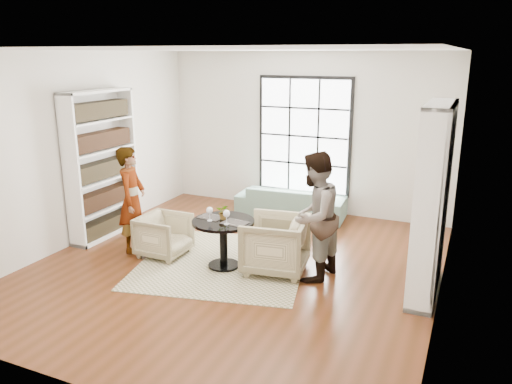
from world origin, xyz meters
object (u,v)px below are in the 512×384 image
at_px(armchair_right, 275,244).
at_px(wine_glass_left, 210,211).
at_px(pedestal_table, 223,233).
at_px(person_left, 132,200).
at_px(person_right, 314,217).
at_px(flower_centerpiece, 224,212).
at_px(wine_glass_right, 227,214).
at_px(sofa, 291,202).
at_px(armchair_left, 164,235).

height_order(armchair_right, wine_glass_left, wine_glass_left).
xyz_separation_m(pedestal_table, person_left, (-1.57, 0.02, 0.30)).
xyz_separation_m(armchair_right, person_left, (-2.28, -0.16, 0.42)).
relative_size(person_right, flower_centerpiece, 7.81).
bearing_deg(wine_glass_right, pedestal_table, 133.09).
height_order(armchair_right, wine_glass_right, wine_glass_right).
bearing_deg(person_right, wine_glass_right, -64.50).
height_order(sofa, armchair_left, armchair_left).
relative_size(pedestal_table, person_left, 0.54).
bearing_deg(armchair_right, pedestal_table, -84.68).
height_order(person_left, wine_glass_left, person_left).
bearing_deg(armchair_right, armchair_left, -93.24).
relative_size(sofa, person_left, 1.22).
xyz_separation_m(person_left, flower_centerpiece, (1.55, 0.04, 0.00)).
bearing_deg(armchair_right, person_right, 81.47).
relative_size(wine_glass_left, flower_centerpiece, 0.91).
relative_size(wine_glass_left, wine_glass_right, 0.98).
relative_size(armchair_right, wine_glass_right, 4.18).
bearing_deg(person_left, sofa, -51.37).
bearing_deg(flower_centerpiece, sofa, 87.71).
bearing_deg(person_left, armchair_right, -104.08).
height_order(armchair_left, wine_glass_left, wine_glass_left).
bearing_deg(armchair_left, wine_glass_right, -97.14).
distance_m(armchair_left, person_right, 2.35).
distance_m(person_right, flower_centerpiece, 1.28).
bearing_deg(wine_glass_left, armchair_right, 17.16).
height_order(pedestal_table, wine_glass_right, wine_glass_right).
distance_m(person_right, wine_glass_left, 1.45).
distance_m(sofa, person_left, 3.06).
height_order(pedestal_table, person_left, person_left).
distance_m(person_left, wine_glass_right, 1.70).
bearing_deg(person_left, flower_centerpiece, -106.73).
bearing_deg(pedestal_table, sofa, 87.99).
xyz_separation_m(armchair_right, wine_glass_left, (-0.88, -0.27, 0.45)).
relative_size(pedestal_table, person_right, 0.50).
bearing_deg(flower_centerpiece, armchair_left, -177.87).
bearing_deg(sofa, armchair_left, 61.90).
distance_m(pedestal_table, person_left, 1.59).
relative_size(sofa, wine_glass_left, 9.79).
relative_size(person_right, wine_glass_left, 8.58).
xyz_separation_m(person_right, wine_glass_right, (-1.14, -0.31, -0.02)).
bearing_deg(flower_centerpiece, wine_glass_right, -54.14).
xyz_separation_m(person_left, wine_glass_right, (1.69, -0.15, 0.04)).
distance_m(pedestal_table, wine_glass_left, 0.39).
bearing_deg(wine_glass_right, person_right, 15.13).
distance_m(sofa, wine_glass_right, 2.73).
relative_size(pedestal_table, armchair_left, 1.26).
height_order(sofa, person_right, person_right).
xyz_separation_m(sofa, person_left, (-1.65, -2.52, 0.52)).
bearing_deg(person_right, wine_glass_left, -68.89).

